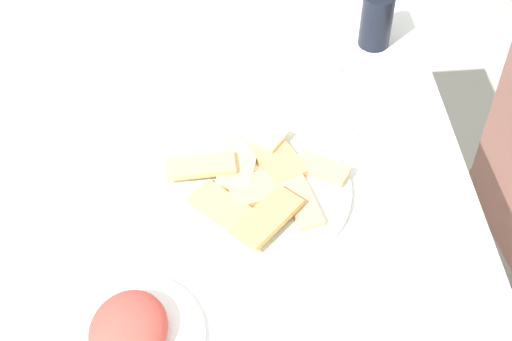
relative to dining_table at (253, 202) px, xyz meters
name	(u,v)px	position (x,y,z in m)	size (l,w,h in m)	color
dining_table	(253,202)	(0.00, 0.00, 0.00)	(1.22, 0.78, 0.72)	white
pide_platter	(261,186)	(0.04, 0.01, 0.09)	(0.33, 0.33, 0.04)	white
salad_plate_greens	(129,333)	(0.32, -0.21, 0.10)	(0.23, 0.23, 0.07)	white
soda_can	(376,20)	(-0.35, 0.29, 0.14)	(0.07, 0.07, 0.12)	black
paper_napkin	(341,98)	(-0.18, 0.19, 0.08)	(0.13, 0.13, 0.00)	white
fork	(332,97)	(-0.18, 0.17, 0.08)	(0.20, 0.01, 0.01)	silver
spoon	(350,96)	(-0.18, 0.21, 0.08)	(0.17, 0.02, 0.01)	silver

